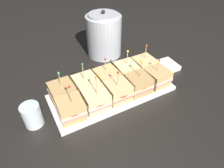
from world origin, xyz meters
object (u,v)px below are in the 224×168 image
at_px(sandwich_front_far_left, 71,109).
at_px(sandwich_front_left, 96,100).
at_px(sandwich_front_far_right, 157,77).
at_px(sandwich_back_center, 107,78).
at_px(sandwich_back_right, 126,71).
at_px(sandwich_back_left, 86,85).
at_px(sandwich_front_center, 118,91).
at_px(kettle_steel, 104,35).
at_px(sandwich_front_right, 138,84).
at_px(sandwich_back_far_left, 62,92).
at_px(sandwich_back_far_right, 144,66).
at_px(serving_platter, 112,92).
at_px(napkin_stack, 166,66).
at_px(drinking_glass, 32,115).

relative_size(sandwich_front_far_left, sandwich_front_left, 0.97).
xyz_separation_m(sandwich_front_far_right, sandwich_back_center, (-0.21, 0.10, 0.00)).
height_order(sandwich_front_far_right, sandwich_back_right, sandwich_back_right).
bearing_deg(sandwich_back_left, sandwich_front_left, -90.05).
distance_m(sandwich_front_left, sandwich_front_center, 0.10).
height_order(sandwich_front_center, sandwich_back_left, sandwich_back_left).
height_order(sandwich_front_far_left, kettle_steel, kettle_steel).
xyz_separation_m(sandwich_front_right, sandwich_back_left, (-0.21, 0.10, -0.00)).
height_order(sandwich_front_left, sandwich_back_far_left, sandwich_front_left).
height_order(sandwich_back_far_left, sandwich_back_left, sandwich_back_left).
distance_m(sandwich_front_left, sandwich_front_right, 0.21).
bearing_deg(kettle_steel, sandwich_back_left, -129.63).
distance_m(sandwich_back_right, sandwich_back_far_right, 0.10).
distance_m(sandwich_front_left, sandwich_front_far_right, 0.31).
relative_size(serving_platter, sandwich_back_far_left, 3.80).
distance_m(sandwich_back_far_right, napkin_stack, 0.15).
distance_m(sandwich_back_far_left, kettle_steel, 0.45).
height_order(sandwich_front_far_right, sandwich_back_far_left, sandwich_back_far_left).
bearing_deg(drinking_glass, kettle_steel, 35.53).
xyz_separation_m(serving_platter, drinking_glass, (-0.35, -0.01, 0.04)).
xyz_separation_m(sandwich_front_left, sandwich_front_center, (0.10, 0.00, 0.00)).
height_order(sandwich_back_far_left, napkin_stack, sandwich_back_far_left).
distance_m(serving_platter, sandwich_back_center, 0.07).
bearing_deg(sandwich_back_far_left, sandwich_back_center, -0.45).
relative_size(sandwich_back_right, napkin_stack, 1.30).
bearing_deg(sandwich_front_right, sandwich_back_far_left, 161.11).
height_order(sandwich_front_left, napkin_stack, sandwich_front_left).
bearing_deg(serving_platter, sandwich_back_right, 27.03).
xyz_separation_m(kettle_steel, napkin_stack, (0.22, -0.29, -0.11)).
relative_size(sandwich_back_left, sandwich_back_right, 1.04).
bearing_deg(sandwich_front_center, sandwich_front_far_right, 0.06).
bearing_deg(sandwich_back_right, sandwich_back_center, -179.10).
height_order(sandwich_front_right, sandwich_back_left, sandwich_front_right).
height_order(sandwich_back_left, sandwich_back_right, sandwich_back_left).
bearing_deg(drinking_glass, sandwich_front_far_left, -19.24).
distance_m(sandwich_front_far_right, sandwich_back_right, 0.15).
xyz_separation_m(sandwich_front_far_left, kettle_steel, (0.34, 0.39, 0.06)).
height_order(sandwich_front_far_right, napkin_stack, sandwich_front_far_right).
bearing_deg(sandwich_front_far_left, kettle_steel, 48.79).
relative_size(sandwich_front_left, kettle_steel, 0.63).
bearing_deg(sandwich_back_far_left, sandwich_back_far_right, -0.39).
height_order(sandwich_front_center, napkin_stack, sandwich_front_center).
distance_m(sandwich_front_center, sandwich_back_far_right, 0.23).
bearing_deg(napkin_stack, serving_platter, -172.59).
height_order(sandwich_back_far_right, kettle_steel, kettle_steel).
xyz_separation_m(serving_platter, sandwich_back_far_right, (0.21, 0.05, 0.05)).
bearing_deg(sandwich_front_far_right, drinking_glass, 175.15).
distance_m(sandwich_front_center, sandwich_front_right, 0.10).
relative_size(sandwich_back_center, sandwich_back_far_right, 0.93).
distance_m(serving_platter, sandwich_back_left, 0.12).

